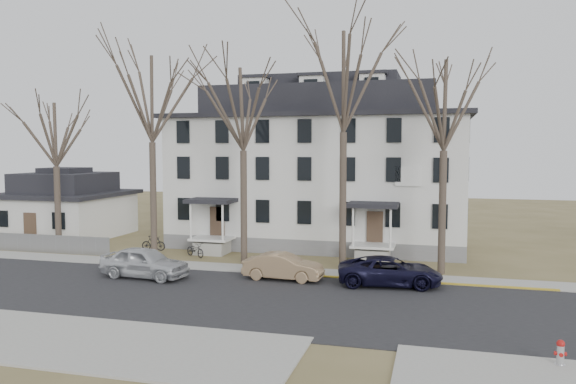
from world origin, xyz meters
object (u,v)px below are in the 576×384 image
(small_house, at_px, (66,208))
(bicycle_left, at_px, (195,250))
(boarding_house, at_px, (320,169))
(bicycle_right, at_px, (153,244))
(tree_far_left, at_px, (151,92))
(tree_bungalow, at_px, (55,130))
(car_silver, at_px, (145,263))
(tree_center, at_px, (344,74))
(car_navy, at_px, (390,272))
(car_tan, at_px, (283,267))
(tree_mid_left, at_px, (243,103))
(fire_hydrant, at_px, (560,353))
(tree_mid_right, at_px, (445,98))

(small_house, height_order, bicycle_left, small_house)
(boarding_house, xyz_separation_m, bicycle_right, (-10.15, -6.13, -4.88))
(tree_far_left, bearing_deg, tree_bungalow, 180.00)
(car_silver, bearing_deg, tree_center, -56.24)
(car_navy, distance_m, bicycle_right, 17.10)
(car_tan, relative_size, car_navy, 0.81)
(boarding_house, distance_m, car_navy, 14.00)
(tree_mid_left, relative_size, bicycle_left, 7.39)
(tree_mid_left, xyz_separation_m, fire_hydrant, (15.06, -12.81, -9.16))
(boarding_house, xyz_separation_m, tree_mid_right, (8.50, -8.15, 4.22))
(tree_center, height_order, car_tan, tree_center)
(boarding_house, relative_size, car_tan, 4.98)
(bicycle_left, bearing_deg, tree_center, -63.96)
(tree_center, distance_m, tree_mid_right, 5.70)
(tree_bungalow, bearing_deg, boarding_house, 27.01)
(car_silver, xyz_separation_m, car_navy, (12.73, 1.65, -0.10))
(small_house, relative_size, tree_mid_left, 0.68)
(small_house, xyz_separation_m, car_silver, (13.27, -11.45, -1.43))
(small_house, height_order, tree_bungalow, tree_bungalow)
(tree_center, distance_m, car_tan, 11.34)
(car_tan, bearing_deg, car_silver, 103.93)
(tree_mid_left, xyz_separation_m, bicycle_left, (-3.54, 0.77, -9.15))
(car_silver, bearing_deg, tree_mid_right, -65.57)
(small_house, bearing_deg, bicycle_right, -22.97)
(tree_mid_left, height_order, tree_mid_right, same)
(tree_mid_left, bearing_deg, fire_hydrant, -40.38)
(tree_far_left, xyz_separation_m, fire_hydrant, (21.06, -12.81, -9.90))
(tree_far_left, distance_m, bicycle_right, 10.12)
(bicycle_right, bearing_deg, car_navy, -114.66)
(car_silver, height_order, car_navy, car_silver)
(tree_far_left, distance_m, tree_mid_left, 6.05)
(small_house, bearing_deg, tree_mid_left, -20.03)
(tree_mid_right, xyz_separation_m, bicycle_left, (-15.04, 0.77, -9.15))
(tree_center, xyz_separation_m, car_silver, (-9.73, -5.25, -10.26))
(small_house, distance_m, car_navy, 27.82)
(tree_mid_left, xyz_separation_m, tree_center, (6.00, 0.00, 1.48))
(tree_far_left, height_order, bicycle_left, tree_far_left)
(bicycle_left, xyz_separation_m, fire_hydrant, (18.59, -13.57, -0.01))
(tree_center, bearing_deg, car_silver, -151.64)
(tree_center, height_order, car_silver, tree_center)
(tree_mid_left, xyz_separation_m, car_silver, (-3.73, -5.25, -8.78))
(tree_far_left, height_order, car_silver, tree_far_left)
(tree_mid_left, distance_m, tree_mid_right, 11.50)
(tree_bungalow, bearing_deg, car_navy, -9.30)
(tree_mid_left, bearing_deg, boarding_house, 69.80)
(tree_mid_left, height_order, car_navy, tree_mid_left)
(bicycle_left, bearing_deg, boarding_house, -10.86)
(small_house, xyz_separation_m, bicycle_right, (9.85, -4.18, -1.75))
(car_tan, xyz_separation_m, fire_hydrant, (11.56, -9.03, -0.25))
(tree_mid_left, distance_m, tree_bungalow, 13.08)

